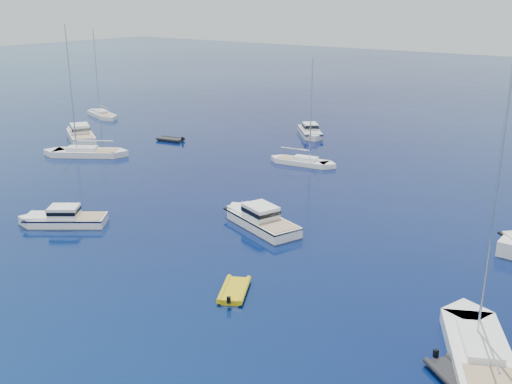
# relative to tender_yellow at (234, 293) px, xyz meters

# --- Properties ---
(motor_cruiser_left) EXTENTS (8.16, 6.95, 2.17)m
(motor_cruiser_left) POSITION_rel_tender_yellow_xyz_m (-20.18, 1.07, 0.00)
(motor_cruiser_left) COLOR white
(motor_cruiser_left) RESTS_ON ground
(motor_cruiser_centre) EXTENTS (9.99, 5.99, 2.51)m
(motor_cruiser_centre) POSITION_rel_tender_yellow_xyz_m (-6.00, 11.13, 0.00)
(motor_cruiser_centre) COLOR white
(motor_cruiser_centre) RESTS_ON ground
(motor_cruiser_far_l) EXTENTS (10.55, 8.08, 2.73)m
(motor_cruiser_far_l) POSITION_rel_tender_yellow_xyz_m (-46.24, 23.22, 0.00)
(motor_cruiser_far_l) COLOR white
(motor_cruiser_far_l) RESTS_ON ground
(motor_cruiser_horizon) EXTENTS (7.68, 8.17, 2.26)m
(motor_cruiser_horizon) POSITION_rel_tender_yellow_xyz_m (-21.21, 44.42, 0.00)
(motor_cruiser_horizon) COLOR silver
(motor_cruiser_horizon) RESTS_ON ground
(sailboat_mid_r) EXTENTS (8.48, 12.47, 18.17)m
(sailboat_mid_r) POSITION_rel_tender_yellow_xyz_m (15.90, 1.74, 0.00)
(sailboat_mid_r) COLOR white
(sailboat_mid_r) RESTS_ON ground
(sailboat_mid_l) EXTENTS (11.15, 8.72, 16.74)m
(sailboat_mid_l) POSITION_rel_tender_yellow_xyz_m (-38.00, 17.65, 0.00)
(sailboat_mid_l) COLOR silver
(sailboat_mid_l) RESTS_ON ground
(sailboat_centre) EXTENTS (9.11, 3.66, 13.01)m
(sailboat_centre) POSITION_rel_tender_yellow_xyz_m (-13.74, 30.52, 0.00)
(sailboat_centre) COLOR white
(sailboat_centre) RESTS_ON ground
(sailboat_far_l) EXTENTS (10.27, 5.64, 14.65)m
(sailboat_far_l) POSITION_rel_tender_yellow_xyz_m (-56.73, 35.78, 0.00)
(sailboat_far_l) COLOR silver
(sailboat_far_l) RESTS_ON ground
(tender_yellow) EXTENTS (3.68, 4.42, 0.95)m
(tender_yellow) POSITION_rel_tender_yellow_xyz_m (0.00, 0.00, 0.00)
(tender_yellow) COLOR gold
(tender_yellow) RESTS_ON ground
(tender_grey_near) EXTENTS (4.15, 3.80, 0.95)m
(tender_grey_near) POSITION_rel_tender_yellow_xyz_m (15.39, -0.75, 0.00)
(tender_grey_near) COLOR black
(tender_grey_near) RESTS_ON ground
(tender_grey_far) EXTENTS (4.27, 2.91, 0.95)m
(tender_grey_far) POSITION_rel_tender_yellow_xyz_m (-35.14, 29.91, 0.00)
(tender_grey_far) COLOR black
(tender_grey_far) RESTS_ON ground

